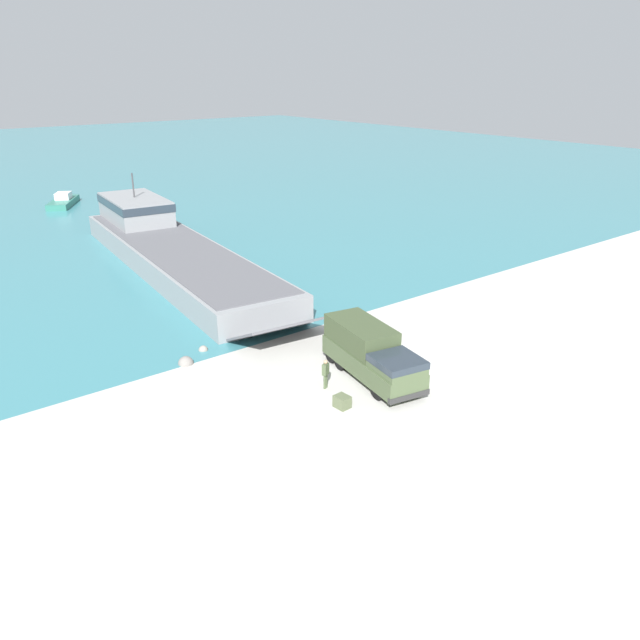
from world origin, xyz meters
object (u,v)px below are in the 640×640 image
object	(u,v)px
soldier_on_ramp	(326,372)
moored_boat_b	(63,201)
cargo_crate	(342,402)
military_truck	(371,353)
landing_craft	(167,245)

from	to	relation	value
soldier_on_ramp	moored_boat_b	xyz separation A→B (m)	(4.35, 60.49, -0.47)
soldier_on_ramp	cargo_crate	world-z (taller)	soldier_on_ramp
military_truck	soldier_on_ramp	world-z (taller)	military_truck
moored_boat_b	cargo_crate	bearing A→B (deg)	116.23
moored_boat_b	soldier_on_ramp	bearing A→B (deg)	116.68
landing_craft	military_truck	bearing A→B (deg)	-85.85
landing_craft	cargo_crate	distance (m)	30.52
landing_craft	moored_boat_b	xyz separation A→B (m)	(0.53, 32.54, -1.07)
moored_boat_b	military_truck	bearing A→B (deg)	119.44
military_truck	moored_boat_b	size ratio (longest dim) A/B	1.02
soldier_on_ramp	cargo_crate	distance (m)	2.39
landing_craft	moored_boat_b	distance (m)	32.56
soldier_on_ramp	landing_craft	bearing A→B (deg)	-32.00
military_truck	moored_boat_b	bearing A→B (deg)	-171.18
moored_boat_b	landing_craft	bearing A→B (deg)	119.85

